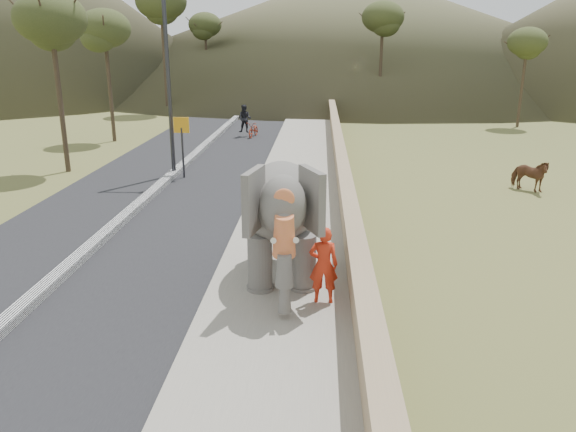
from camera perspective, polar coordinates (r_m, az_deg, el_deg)
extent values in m
plane|color=olive|center=(8.90, -2.86, -18.23)|extent=(160.00, 160.00, 0.00)
cube|color=black|center=(18.88, -14.88, 0.85)|extent=(7.00, 120.00, 0.03)
cube|color=black|center=(18.85, -14.91, 1.13)|extent=(0.35, 120.00, 0.22)
cube|color=#9E9687|center=(17.96, 0.46, 0.81)|extent=(3.00, 120.00, 0.15)
cube|color=tan|center=(17.83, 5.77, 2.19)|extent=(0.30, 120.00, 1.10)
cylinder|color=#2B2C30|center=(22.57, -12.09, 13.96)|extent=(0.16, 0.16, 8.00)
cylinder|color=#2D2D33|center=(22.42, -10.63, 6.28)|extent=(0.08, 0.08, 2.00)
cube|color=orange|center=(22.24, -10.79, 9.06)|extent=(0.60, 0.05, 0.60)
imported|color=brown|center=(21.98, 23.30, 3.83)|extent=(1.47, 1.38, 1.17)
imported|color=#BBBBC2|center=(47.45, 26.04, 10.20)|extent=(4.55, 3.10, 1.44)
cone|color=brown|center=(77.33, 6.68, 18.54)|extent=(80.00, 80.00, 14.00)
imported|color=red|center=(11.16, 3.63, -4.97)|extent=(0.58, 0.38, 1.59)
imported|color=maroon|center=(32.05, -3.53, 8.76)|extent=(0.83, 1.71, 0.86)
imported|color=black|center=(32.03, -4.41, 9.82)|extent=(0.85, 0.71, 1.56)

